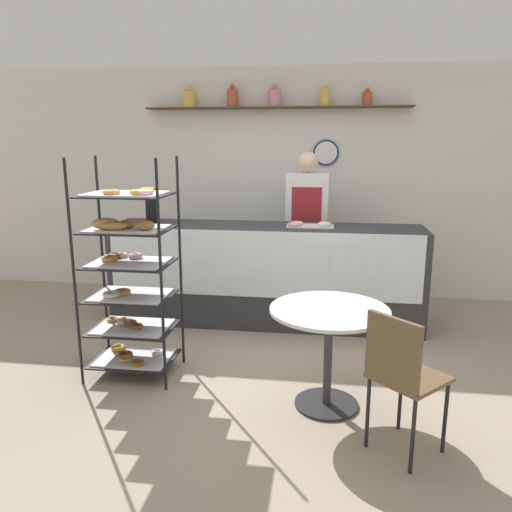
{
  "coord_description": "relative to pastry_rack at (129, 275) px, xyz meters",
  "views": [
    {
      "loc": [
        0.6,
        -3.85,
        1.86
      ],
      "look_at": [
        0.0,
        0.38,
        0.87
      ],
      "focal_mm": 35.0,
      "sensor_mm": 36.0,
      "label": 1
    }
  ],
  "objects": [
    {
      "name": "cafe_chair",
      "position": [
        1.97,
        -0.82,
        -0.27
      ],
      "size": [
        0.54,
        0.54,
        0.9
      ],
      "rotation": [
        0.0,
        0.0,
        8.65
      ],
      "color": "black",
      "rests_on": "ground_plane"
    },
    {
      "name": "person_worker",
      "position": [
        1.31,
        1.83,
        0.13
      ],
      "size": [
        0.45,
        0.23,
        1.75
      ],
      "color": "#282833",
      "rests_on": "ground_plane"
    },
    {
      "name": "ground_plane",
      "position": [
        0.91,
        0.27,
        -0.83
      ],
      "size": [
        14.0,
        14.0,
        0.0
      ],
      "primitive_type": "plane",
      "color": "gray"
    },
    {
      "name": "cafe_table",
      "position": [
        1.56,
        -0.3,
        -0.27
      ],
      "size": [
        0.83,
        0.83,
        0.73
      ],
      "color": "#262628",
      "rests_on": "ground_plane"
    },
    {
      "name": "donut_tray_counter",
      "position": [
        1.38,
        1.35,
        0.21
      ],
      "size": [
        0.47,
        0.25,
        0.05
      ],
      "color": "silver",
      "rests_on": "display_counter"
    },
    {
      "name": "pastry_rack",
      "position": [
        0.0,
        0.0,
        0.0
      ],
      "size": [
        0.69,
        0.51,
        1.74
      ],
      "color": "black",
      "rests_on": "ground_plane"
    },
    {
      "name": "back_wall",
      "position": [
        0.91,
        2.46,
        0.54
      ],
      "size": [
        10.0,
        0.3,
        2.7
      ],
      "color": "white",
      "rests_on": "ground_plane"
    },
    {
      "name": "coffee_carafe",
      "position": [
        -0.25,
        1.28,
        0.37
      ],
      "size": [
        0.14,
        0.14,
        0.38
      ],
      "color": "black",
      "rests_on": "display_counter"
    },
    {
      "name": "display_counter",
      "position": [
        0.91,
        1.34,
        -0.32
      ],
      "size": [
        3.16,
        0.64,
        1.02
      ],
      "color": "#333338",
      "rests_on": "ground_plane"
    }
  ]
}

